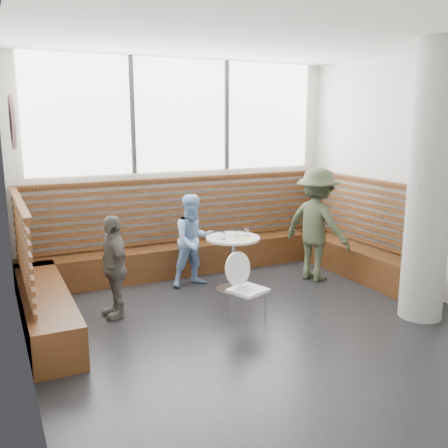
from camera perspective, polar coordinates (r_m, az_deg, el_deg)
name	(u,v)px	position (r m, az deg, el deg)	size (l,w,h in m)	color
room	(263,187)	(5.47, 4.54, 4.22)	(5.00, 5.00, 3.20)	silver
booth	(201,254)	(7.26, -2.65, -3.43)	(5.00, 2.50, 1.44)	#442511
concrete_column	(431,184)	(6.18, 22.54, 4.22)	(0.50, 0.50, 3.20)	gray
wall_art	(12,122)	(5.08, -23.06, 10.64)	(0.50, 0.50, 0.03)	white
cafe_table	(233,252)	(6.82, 1.01, -3.26)	(0.74, 0.74, 0.76)	silver
cafe_chair	(245,282)	(5.80, 2.46, -6.69)	(0.40, 0.39, 0.83)	white
adult_man	(317,225)	(7.37, 10.56, -0.08)	(1.06, 0.61, 1.65)	#3C442D
child_back	(194,241)	(7.02, -3.47, -1.91)	(0.64, 0.50, 1.31)	#82ABE1
child_left	(114,266)	(6.07, -12.50, -4.76)	(0.72, 0.30, 1.24)	#5D5B54
plate_near	(221,236)	(6.83, -0.29, -1.33)	(0.20, 0.20, 0.01)	white
plate_far	(238,234)	(6.91, 1.56, -1.17)	(0.19, 0.19, 0.01)	white
glass_left	(223,236)	(6.63, -0.08, -1.36)	(0.06, 0.06, 0.10)	white
glass_mid	(237,234)	(6.71, 1.50, -1.16)	(0.07, 0.07, 0.11)	white
glass_right	(246,231)	(6.87, 2.59, -0.85)	(0.07, 0.07, 0.11)	white
menu_card	(244,239)	(6.65, 2.31, -1.75)	(0.20, 0.14, 0.00)	#A5C64C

